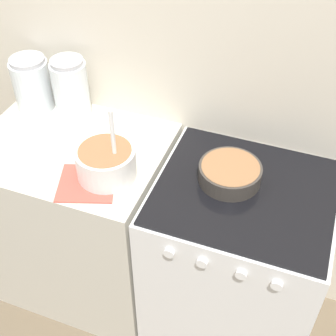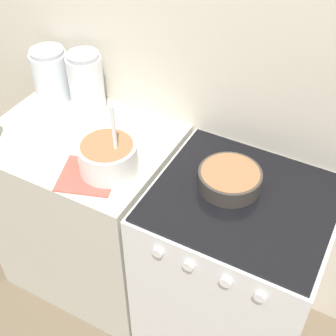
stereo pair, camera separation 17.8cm
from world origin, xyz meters
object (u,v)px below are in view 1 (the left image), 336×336
Objects in this scene: mixing_bowl at (106,161)px; baking_pan at (230,173)px; storage_jar_left at (33,87)px; storage_jar_middle at (72,93)px; stove at (234,265)px.

baking_pan is at bearing 17.07° from mixing_bowl.
storage_jar_left reaches higher than baking_pan.
storage_jar_middle reaches higher than storage_jar_left.
mixing_bowl is (-0.53, -0.11, 0.54)m from stove.
stove is 1.20m from storage_jar_left.
storage_jar_left is at bearing 180.00° from storage_jar_middle.
storage_jar_left is 0.20m from storage_jar_middle.
mixing_bowl reaches higher than storage_jar_left.
stove is 3.87× the size of baking_pan.
mixing_bowl is 0.47m from baking_pan.
stove is at bearing -13.70° from storage_jar_middle.
mixing_bowl is 1.13× the size of storage_jar_middle.
storage_jar_left is 0.88× the size of storage_jar_middle.
baking_pan is at bearing -12.62° from storage_jar_middle.
storage_jar_middle reaches higher than baking_pan.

